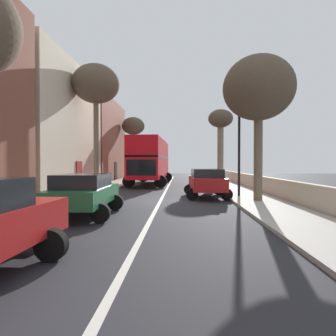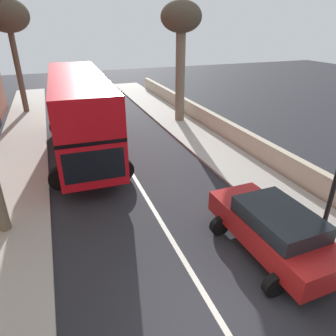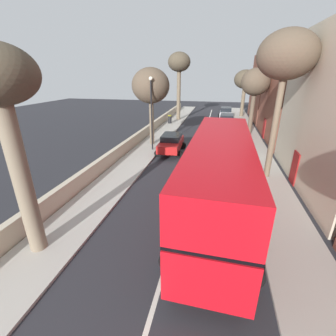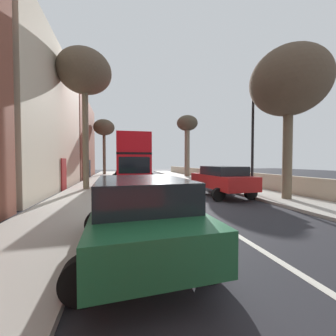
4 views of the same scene
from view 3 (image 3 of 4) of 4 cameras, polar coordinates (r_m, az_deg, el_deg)
ground_plane at (r=22.20m, az=7.88°, el=4.51°), size 84.00×84.00×0.00m
road_centre_line at (r=22.20m, az=7.88°, el=4.52°), size 0.16×54.00×0.01m
sidewalk_left at (r=22.40m, az=20.49°, el=3.62°), size 2.60×60.00×0.12m
sidewalk_right at (r=23.04m, az=-4.39°, el=5.46°), size 2.60×60.00×0.12m
terraced_houses_left at (r=22.54m, az=31.37°, el=14.09°), size 4.07×47.52×9.59m
boundary_wall_right at (r=23.39m, az=-8.09°, el=6.79°), size 0.36×54.00×1.09m
double_decker_bus at (r=10.72m, az=12.35°, el=-1.88°), size 3.77×10.73×4.06m
parked_car_white_left_0 at (r=38.80m, az=14.00°, el=13.09°), size 2.52×4.55×1.76m
parked_car_red_left_1 at (r=32.27m, az=14.15°, el=11.31°), size 2.60×4.53×1.68m
parked_car_green_left_2 at (r=26.25m, az=14.33°, el=8.79°), size 2.52×4.15×1.55m
parked_car_red_right_3 at (r=20.89m, az=0.78°, el=6.29°), size 2.51×4.34×1.63m
street_tree_right_1 at (r=36.20m, az=2.75°, el=24.02°), size 3.20×3.20×9.43m
street_tree_left_2 at (r=16.14m, az=27.12°, el=23.05°), size 3.34×3.34×8.89m
street_tree_left_4 at (r=28.31m, az=20.70°, el=18.91°), size 3.06×3.06×7.15m
street_tree_right_5 at (r=22.63m, az=-4.27°, el=19.34°), size 3.46×3.46×7.09m
street_tree_left_6 at (r=41.04m, az=18.44°, el=19.77°), size 3.47×3.47×7.18m
lamppost_right at (r=20.89m, az=-4.07°, el=14.28°), size 0.32×0.32×6.31m
litter_bin_right at (r=33.61m, az=0.42°, el=11.89°), size 0.55×0.55×1.12m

